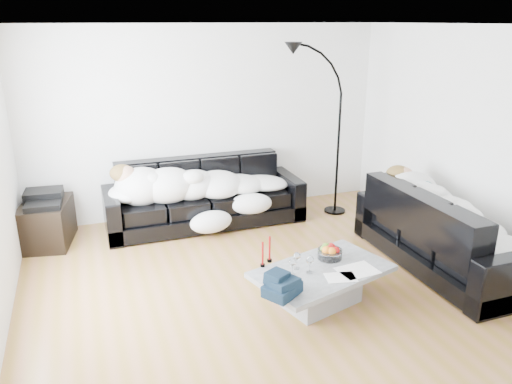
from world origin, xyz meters
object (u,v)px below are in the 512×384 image
object	(u,v)px
wine_glass_a	(297,261)
candle_right	(270,249)
sleeper_back	(205,179)
av_cabinet	(47,223)
wine_glass_b	(292,267)
wine_glass_c	(310,264)
sofa_back	(205,193)
sleeper_right	(446,212)
candle_left	(263,254)
coffee_table	(321,287)
floor_lamp	(338,141)
fruit_bowl	(330,251)
shoes	(333,265)
sofa_right	(444,229)
stereo	(43,198)

from	to	relation	value
wine_glass_a	candle_right	xyz separation A→B (m)	(-0.19, 0.23, 0.05)
sleeper_back	av_cabinet	world-z (taller)	sleeper_back
wine_glass_b	av_cabinet	world-z (taller)	wine_glass_b
wine_glass_c	sofa_back	bearing A→B (deg)	99.51
sleeper_right	candle_left	bearing A→B (deg)	91.03
coffee_table	floor_lamp	distance (m)	2.68
candle_left	sofa_back	bearing A→B (deg)	90.87
candle_left	coffee_table	bearing A→B (deg)	-25.30
fruit_bowl	candle_left	bearing A→B (deg)	174.87
wine_glass_c	candle_left	distance (m)	0.46
sofa_back	sleeper_right	bearing A→B (deg)	-43.83
sofa_back	av_cabinet	xyz separation A→B (m)	(-1.99, 0.02, -0.16)
shoes	floor_lamp	distance (m)	2.06
sofa_right	stereo	xyz separation A→B (m)	(-4.19, 2.13, 0.16)
fruit_bowl	floor_lamp	world-z (taller)	floor_lamp
sofa_back	shoes	bearing A→B (deg)	-60.94
candle_left	wine_glass_a	bearing A→B (deg)	-27.67
sofa_right	av_cabinet	bearing A→B (deg)	63.04
sleeper_right	av_cabinet	bearing A→B (deg)	63.04
sofa_right	coffee_table	distance (m)	1.69
candle_left	shoes	distance (m)	1.12
candle_left	candle_right	world-z (taller)	candle_right
wine_glass_a	candle_left	distance (m)	0.33
fruit_bowl	coffee_table	bearing A→B (deg)	-133.72
shoes	sleeper_right	bearing A→B (deg)	1.03
sofa_right	fruit_bowl	xyz separation A→B (m)	(-1.47, -0.10, 0.01)
candle_right	av_cabinet	size ratio (longest dim) A/B	0.34
fruit_bowl	av_cabinet	xyz separation A→B (m)	(-2.72, 2.23, -0.19)
av_cabinet	floor_lamp	size ratio (longest dim) A/B	0.37
sofa_back	floor_lamp	distance (m)	1.99
sofa_back	candle_left	xyz separation A→B (m)	(0.03, -2.15, 0.08)
candle_right	floor_lamp	xyz separation A→B (m)	(1.74, 1.85, 0.53)
sleeper_back	wine_glass_c	bearing A→B (deg)	-80.29
sofa_back	av_cabinet	world-z (taller)	sofa_back
wine_glass_c	floor_lamp	world-z (taller)	floor_lamp
fruit_bowl	wine_glass_b	world-z (taller)	wine_glass_b
wine_glass_a	sofa_right	bearing A→B (deg)	5.85
sofa_back	wine_glass_a	xyz separation A→B (m)	(0.32, -2.30, 0.03)
wine_glass_a	floor_lamp	distance (m)	2.66
stereo	floor_lamp	distance (m)	3.90
floor_lamp	av_cabinet	bearing A→B (deg)	-171.28
candle_right	wine_glass_b	bearing A→B (deg)	-72.60
coffee_table	sleeper_back	bearing A→B (deg)	103.26
coffee_table	wine_glass_c	bearing A→B (deg)	-170.58
fruit_bowl	floor_lamp	xyz separation A→B (m)	(1.15, 1.99, 0.59)
shoes	candle_right	bearing A→B (deg)	-147.29
wine_glass_b	candle_right	distance (m)	0.35
sofa_back	wine_glass_c	size ratio (longest dim) A/B	15.09
sofa_right	sleeper_right	xyz separation A→B (m)	(0.00, -0.00, 0.21)
wine_glass_c	stereo	size ratio (longest dim) A/B	0.39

